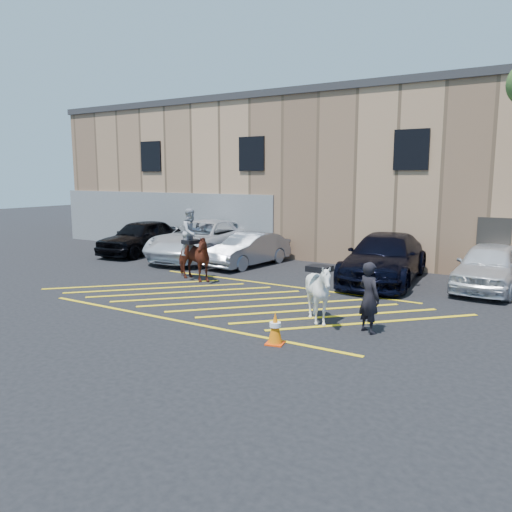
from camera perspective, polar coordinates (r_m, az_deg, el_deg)
The scene contains 12 objects.
ground at distance 15.00m, azimuth -1.55°, elevation -4.90°, with size 90.00×90.00×0.00m, color black.
car_black_suv at distance 23.97m, azimuth -13.00°, elevation 2.13°, with size 1.90×4.72×1.61m, color black.
car_white_pickup at distance 22.11m, azimuth -6.11°, elevation 1.86°, with size 2.82×6.13×1.70m, color white.
car_silver_sedan at distance 20.33m, azimuth -0.86°, elevation 0.76°, with size 1.42×4.07×1.34m, color gray.
car_blue_suv at distance 17.87m, azimuth 14.47°, elevation -0.23°, with size 2.29×5.62×1.63m, color black.
car_white_suv at distance 17.71m, azimuth 25.10°, elevation -1.09°, with size 1.79×4.44×1.51m, color silver.
handler at distance 11.94m, azimuth 12.79°, elevation -4.65°, with size 0.61×0.40×1.68m, color black.
warehouse at distance 25.46m, azimuth 13.39°, elevation 8.94°, with size 32.42×10.20×7.30m.
hatching_zone at distance 14.75m, azimuth -2.19°, elevation -5.12°, with size 12.60×5.12×0.01m.
mounted_bay at distance 17.53m, azimuth -7.36°, elevation 0.50°, with size 2.07×1.29×2.53m.
saddled_white at distance 12.46m, azimuth 7.22°, elevation -4.16°, with size 1.36×1.51×1.56m.
traffic_cone at distance 10.99m, azimuth 2.21°, elevation -8.21°, with size 0.45×0.45×0.73m.
Camera 1 is at (7.91, -12.21, 3.65)m, focal length 35.00 mm.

